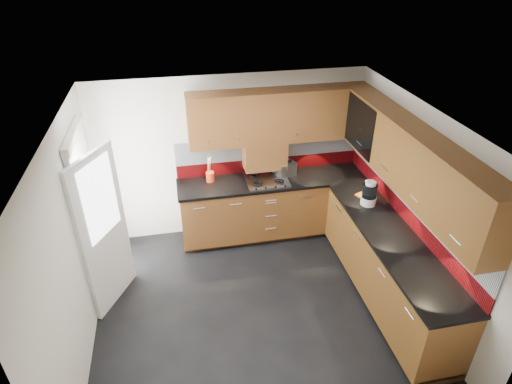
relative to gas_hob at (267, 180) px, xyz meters
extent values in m
cube|color=black|center=(-0.45, -1.47, -0.97)|extent=(4.00, 3.80, 0.02)
cube|color=white|center=(-0.45, -1.47, 1.49)|extent=(4.00, 3.80, 0.10)
cube|color=silver|center=(-0.45, 0.37, 0.24)|extent=(4.00, 0.08, 2.64)
cube|color=silver|center=(-0.45, -3.31, 0.24)|extent=(4.00, 0.08, 2.64)
cube|color=silver|center=(-2.39, -1.47, 0.24)|extent=(0.08, 3.80, 2.64)
cube|color=silver|center=(1.49, -1.47, 0.24)|extent=(0.08, 3.80, 2.64)
cube|color=#5D3814|center=(0.10, 0.03, -0.48)|extent=(2.70, 0.60, 0.95)
cube|color=brown|center=(1.15, -1.57, -0.48)|extent=(0.60, 2.60, 0.95)
cube|color=#412412|center=(0.10, 0.06, -0.91)|extent=(2.70, 0.54, 0.10)
cube|color=#412412|center=(1.18, -1.57, -0.91)|extent=(0.54, 2.60, 0.10)
cube|color=black|center=(0.09, 0.02, -0.04)|extent=(2.72, 0.62, 0.04)
cube|color=black|center=(1.14, -1.59, -0.04)|extent=(0.62, 2.60, 0.04)
cube|color=maroon|center=(0.10, 0.32, 0.08)|extent=(2.70, 0.02, 0.20)
cube|color=silver|center=(0.10, 0.32, 0.35)|extent=(2.70, 0.02, 0.34)
cube|color=maroon|center=(1.44, -1.27, 0.08)|extent=(0.02, 3.20, 0.20)
cube|color=silver|center=(1.44, -1.27, 0.35)|extent=(0.02, 3.20, 0.34)
cube|color=#5D3814|center=(0.20, 0.17, 0.88)|extent=(2.50, 0.33, 0.72)
cube|color=brown|center=(1.28, -1.43, 0.88)|extent=(0.33, 2.87, 0.72)
cube|color=silver|center=(0.05, -0.01, 0.67)|extent=(1.80, 0.01, 0.16)
cube|color=silver|center=(1.11, -1.47, 0.67)|extent=(0.01, 2.00, 0.16)
cube|color=#5D3814|center=(0.00, 0.17, 0.32)|extent=(0.60, 0.33, 0.40)
cube|color=black|center=(1.11, -0.40, 0.88)|extent=(0.01, 0.80, 0.66)
cube|color=#FFD18C|center=(1.42, -0.40, 0.88)|extent=(0.01, 0.76, 0.64)
cube|color=black|center=(1.28, -0.40, 0.90)|extent=(0.29, 0.76, 0.01)
cylinder|color=black|center=(1.28, -0.65, 1.00)|extent=(0.07, 0.07, 0.16)
cylinder|color=black|center=(1.28, -0.50, 1.00)|extent=(0.07, 0.07, 0.16)
cylinder|color=white|center=(1.28, -0.35, 1.00)|extent=(0.07, 0.07, 0.16)
cylinder|color=black|center=(1.28, -0.20, 1.00)|extent=(0.07, 0.07, 0.16)
cube|color=white|center=(-2.31, -0.57, 0.06)|extent=(0.06, 0.95, 2.04)
cube|color=white|center=(-2.13, -0.92, 0.04)|extent=(0.42, 0.73, 1.98)
cube|color=white|center=(-2.10, -0.92, 0.49)|extent=(0.28, 0.50, 0.90)
cube|color=silver|center=(0.00, 0.01, -0.01)|extent=(0.59, 0.51, 0.02)
torus|color=black|center=(-0.15, -0.11, 0.02)|extent=(0.13, 0.13, 0.02)
torus|color=black|center=(0.15, -0.11, 0.02)|extent=(0.13, 0.13, 0.02)
torus|color=black|center=(-0.15, 0.13, 0.02)|extent=(0.13, 0.13, 0.02)
torus|color=black|center=(0.15, 0.13, 0.02)|extent=(0.13, 0.13, 0.02)
cube|color=black|center=(0.00, -0.23, 0.00)|extent=(0.45, 0.04, 0.02)
cylinder|color=red|center=(-0.79, 0.15, 0.06)|extent=(0.12, 0.12, 0.15)
cylinder|color=#94603B|center=(-0.80, 0.16, 0.24)|extent=(0.05, 0.03, 0.29)
cylinder|color=#94603B|center=(-0.79, 0.17, 0.23)|extent=(0.05, 0.01, 0.27)
cylinder|color=#94603B|center=(-0.80, 0.16, 0.25)|extent=(0.05, 0.05, 0.31)
cylinder|color=#94603B|center=(-0.78, 0.16, 0.22)|extent=(0.05, 0.03, 0.25)
cylinder|color=#94603B|center=(-0.81, 0.15, 0.23)|extent=(0.02, 0.06, 0.28)
cube|color=silver|center=(0.29, 0.10, 0.09)|extent=(0.34, 0.28, 0.20)
cube|color=black|center=(0.29, 0.10, 0.19)|extent=(0.21, 0.10, 0.01)
cube|color=black|center=(0.29, 0.15, 0.19)|extent=(0.21, 0.10, 0.01)
cylinder|color=white|center=(1.15, -0.86, 0.04)|extent=(0.20, 0.20, 0.11)
cylinder|color=black|center=(1.15, -0.86, 0.18)|extent=(0.19, 0.19, 0.18)
cylinder|color=white|center=(1.15, -0.86, 0.29)|extent=(0.13, 0.13, 0.04)
cylinder|color=white|center=(1.20, -0.73, 0.11)|extent=(0.13, 0.13, 0.25)
cube|color=orange|center=(1.16, -0.65, -0.01)|extent=(0.18, 0.17, 0.02)
camera|label=1|loc=(-1.21, -5.17, 2.96)|focal=30.00mm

